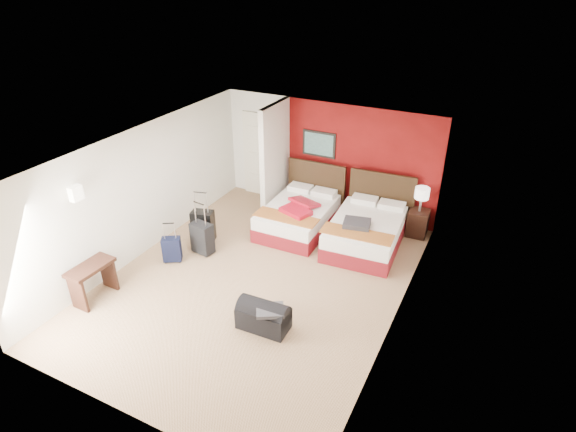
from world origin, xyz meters
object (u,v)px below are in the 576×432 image
Objects in this scene: bed_right at (365,233)px; desk at (93,282)px; bed_left at (298,218)px; table_lamp at (421,200)px; red_suitcase_open at (300,207)px; duffel_bag at (263,317)px; suitcase_charcoal at (202,239)px; suitcase_navy at (172,250)px; suitcase_black at (203,227)px; nightstand at (418,223)px.

bed_right is 2.40× the size of desk.
table_lamp is (2.35, 0.91, 0.56)m from bed_left.
red_suitcase_open is 3.07m from duffel_bag.
table_lamp is at bearing 42.76° from red_suitcase_open.
duffel_bag is at bearing -56.97° from red_suitcase_open.
desk reaches higher than suitcase_charcoal.
bed_right is at bearing -133.07° from table_lamp.
table_lamp is at bearing 43.25° from bed_right.
duffel_bag is (0.75, -2.95, -0.40)m from red_suitcase_open.
desk reaches higher than red_suitcase_open.
desk is (-2.09, -3.68, 0.06)m from bed_left.
bed_left is 2.32× the size of desk.
suitcase_navy is (-0.35, -0.51, -0.07)m from suitcase_charcoal.
suitcase_navy is at bearing -142.22° from table_lamp.
bed_right is at bearing 7.71° from suitcase_black.
suitcase_charcoal is at bearing -72.76° from suitcase_black.
table_lamp is (2.25, 1.01, 0.23)m from red_suitcase_open.
table_lamp reaches higher than bed_left.
duffel_bag is at bearing 14.14° from desk.
table_lamp is at bearing 43.48° from suitcase_charcoal.
red_suitcase_open is at bearing 21.00° from suitcase_black.
red_suitcase_open is at bearing -179.62° from bed_right.
suitcase_black is 1.37× the size of suitcase_navy.
bed_right is 2.30× the size of red_suitcase_open.
suitcase_charcoal is at bearing -146.94° from nightstand.
desk is (-2.94, -0.64, 0.13)m from duffel_bag.
table_lamp reaches higher than red_suitcase_open.
bed_right is 3.83m from suitcase_navy.
desk is (-0.81, -2.01, 0.02)m from suitcase_charcoal.
desk is at bearing -137.24° from suitcase_navy.
suitcase_charcoal is at bearing -112.50° from red_suitcase_open.
red_suitcase_open is 1.27× the size of suitcase_black.
table_lamp reaches higher than suitcase_black.
duffel_bag is 3.01m from desk.
bed_left is at bearing 60.70° from suitcase_charcoal.
bed_left is at bearing 103.77° from duffel_bag.
suitcase_black is 2.95m from duffel_bag.
suitcase_black is 2.45m from desk.
red_suitcase_open is 2.74m from suitcase_navy.
desk is at bearing -138.00° from bed_right.
red_suitcase_open reaches higher than suitcase_black.
bed_right is 3.30m from suitcase_black.
suitcase_navy is 0.60× the size of desk.
desk is (-4.44, -4.59, -0.50)m from table_lamp.
bed_left is 2.00m from suitcase_black.
bed_left is 2.52m from nightstand.
table_lamp is 5.08m from suitcase_navy.
suitcase_black is 0.89m from suitcase_navy.
table_lamp reaches higher than bed_right.
bed_left is 1.51m from bed_right.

